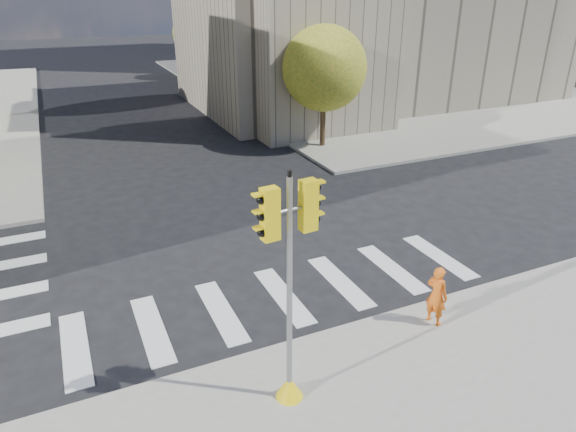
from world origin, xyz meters
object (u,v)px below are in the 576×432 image
object	(u,v)px
lamp_near	(299,48)
traffic_signal	(289,311)
lamp_far	(221,30)
photographer	(437,295)

from	to	relation	value
lamp_near	traffic_signal	distance (m)	21.99
lamp_near	lamp_far	bearing A→B (deg)	90.00
lamp_far	photographer	world-z (taller)	lamp_far
lamp_near	photographer	xyz separation A→B (m)	(-5.26, -18.83, -3.64)
lamp_far	lamp_near	bearing A→B (deg)	-90.00
lamp_far	traffic_signal	bearing A→B (deg)	-105.92
lamp_near	lamp_far	xyz separation A→B (m)	(0.00, 14.00, 0.00)
traffic_signal	photographer	bearing A→B (deg)	5.17
lamp_near	photographer	size ratio (longest dim) A/B	5.16
lamp_near	lamp_far	world-z (taller)	same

